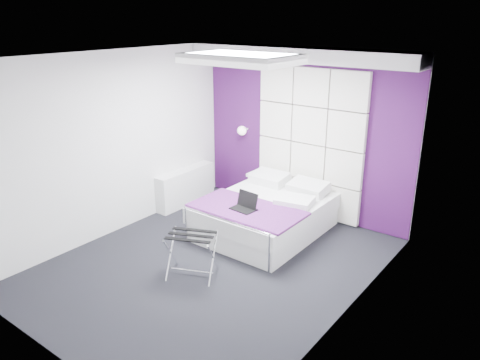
% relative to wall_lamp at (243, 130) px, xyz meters
% --- Properties ---
extents(floor, '(4.40, 4.40, 0.00)m').
position_rel_wall_lamp_xyz_m(floor, '(1.05, -2.06, -1.22)').
color(floor, black).
rests_on(floor, ground).
extents(ceiling, '(4.40, 4.40, 0.00)m').
position_rel_wall_lamp_xyz_m(ceiling, '(1.05, -2.06, 1.38)').
color(ceiling, white).
rests_on(ceiling, wall_back).
extents(wall_back, '(3.60, 0.00, 3.60)m').
position_rel_wall_lamp_xyz_m(wall_back, '(1.05, 0.14, 0.08)').
color(wall_back, silver).
rests_on(wall_back, floor).
extents(wall_left, '(0.00, 4.40, 4.40)m').
position_rel_wall_lamp_xyz_m(wall_left, '(-0.75, -2.06, 0.08)').
color(wall_left, silver).
rests_on(wall_left, floor).
extents(wall_right, '(0.00, 4.40, 4.40)m').
position_rel_wall_lamp_xyz_m(wall_right, '(2.85, -2.06, 0.08)').
color(wall_right, silver).
rests_on(wall_right, floor).
extents(accent_wall, '(3.58, 0.02, 2.58)m').
position_rel_wall_lamp_xyz_m(accent_wall, '(1.05, 0.13, 0.08)').
color(accent_wall, '#3E1048').
rests_on(accent_wall, wall_back).
extents(soffit, '(3.58, 0.50, 0.20)m').
position_rel_wall_lamp_xyz_m(soffit, '(1.05, -0.11, 1.28)').
color(soffit, white).
rests_on(soffit, wall_back).
extents(headboard, '(1.80, 0.08, 2.30)m').
position_rel_wall_lamp_xyz_m(headboard, '(1.20, 0.08, -0.05)').
color(headboard, white).
rests_on(headboard, wall_back).
extents(skylight, '(1.36, 0.86, 0.12)m').
position_rel_wall_lamp_xyz_m(skylight, '(1.05, -1.46, 1.33)').
color(skylight, white).
rests_on(skylight, ceiling).
extents(wall_lamp, '(0.15, 0.15, 0.15)m').
position_rel_wall_lamp_xyz_m(wall_lamp, '(0.00, 0.00, 0.00)').
color(wall_lamp, white).
rests_on(wall_lamp, wall_back).
extents(radiator, '(0.22, 1.20, 0.60)m').
position_rel_wall_lamp_xyz_m(radiator, '(-0.64, -0.76, -0.92)').
color(radiator, white).
rests_on(radiator, floor).
extents(bed, '(1.56, 1.88, 0.66)m').
position_rel_wall_lamp_xyz_m(bed, '(1.05, -0.86, -0.94)').
color(bed, white).
rests_on(bed, floor).
extents(nightstand, '(0.43, 0.34, 0.05)m').
position_rel_wall_lamp_xyz_m(nightstand, '(0.43, -0.04, -0.69)').
color(nightstand, white).
rests_on(nightstand, wall_back).
extents(luggage_rack, '(0.56, 0.41, 0.55)m').
position_rel_wall_lamp_xyz_m(luggage_rack, '(1.02, -2.41, -0.94)').
color(luggage_rack, silver).
rests_on(luggage_rack, floor).
extents(laptop, '(0.33, 0.24, 0.24)m').
position_rel_wall_lamp_xyz_m(laptop, '(1.04, -1.34, -0.64)').
color(laptop, black).
rests_on(laptop, bed).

